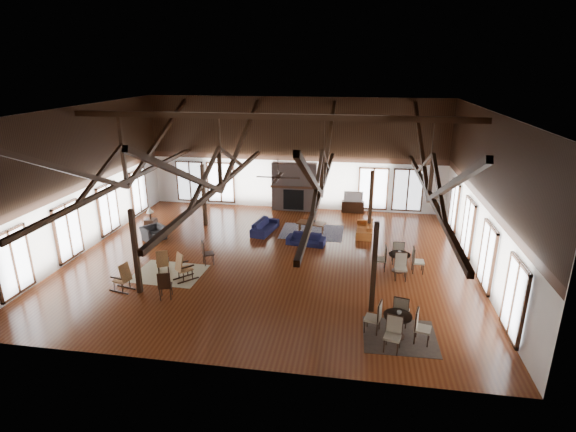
% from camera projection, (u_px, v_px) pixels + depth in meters
% --- Properties ---
extents(floor, '(16.00, 16.00, 0.00)m').
position_uv_depth(floor, '(271.00, 259.00, 18.45)').
color(floor, '#652F15').
rests_on(floor, ground).
extents(ceiling, '(16.00, 14.00, 0.02)m').
position_uv_depth(ceiling, '(269.00, 110.00, 16.52)').
color(ceiling, black).
rests_on(ceiling, wall_back).
extents(wall_back, '(16.00, 0.02, 6.00)m').
position_uv_depth(wall_back, '(295.00, 154.00, 24.03)').
color(wall_back, white).
rests_on(wall_back, floor).
extents(wall_front, '(16.00, 0.02, 6.00)m').
position_uv_depth(wall_front, '(214.00, 263.00, 10.94)').
color(wall_front, white).
rests_on(wall_front, floor).
extents(wall_left, '(0.02, 14.00, 6.00)m').
position_uv_depth(wall_left, '(82.00, 180.00, 18.67)').
color(wall_left, white).
rests_on(wall_left, floor).
extents(wall_right, '(0.02, 14.00, 6.00)m').
position_uv_depth(wall_right, '(486.00, 197.00, 16.30)').
color(wall_right, white).
rests_on(wall_right, floor).
extents(roof_truss, '(15.60, 14.07, 3.14)m').
position_uv_depth(roof_truss, '(270.00, 162.00, 17.15)').
color(roof_truss, black).
rests_on(roof_truss, wall_back).
extents(post_grid, '(8.16, 7.16, 3.05)m').
position_uv_depth(post_grid, '(271.00, 224.00, 17.96)').
color(post_grid, black).
rests_on(post_grid, floor).
extents(fireplace, '(2.50, 0.69, 2.60)m').
position_uv_depth(fireplace, '(294.00, 187.00, 24.27)').
color(fireplace, '#6E5C54').
rests_on(fireplace, floor).
extents(ceiling_fan, '(1.60, 1.60, 0.75)m').
position_uv_depth(ceiling_fan, '(278.00, 177.00, 16.24)').
color(ceiling_fan, black).
rests_on(ceiling_fan, roof_truss).
extents(sofa_navy_front, '(1.75, 0.86, 0.49)m').
position_uv_depth(sofa_navy_front, '(306.00, 239.00, 19.84)').
color(sofa_navy_front, '#151639').
rests_on(sofa_navy_front, floor).
extents(sofa_navy_left, '(2.02, 1.09, 0.56)m').
position_uv_depth(sofa_navy_left, '(265.00, 226.00, 21.30)').
color(sofa_navy_left, '#16173D').
rests_on(sofa_navy_left, floor).
extents(sofa_orange, '(1.94, 0.80, 0.56)m').
position_uv_depth(sofa_orange, '(365.00, 228.00, 21.05)').
color(sofa_orange, '#AE5921').
rests_on(sofa_orange, floor).
extents(coffee_table, '(1.41, 0.91, 0.50)m').
position_uv_depth(coffee_table, '(311.00, 224.00, 21.21)').
color(coffee_table, brown).
rests_on(coffee_table, floor).
extents(vase, '(0.24, 0.24, 0.20)m').
position_uv_depth(vase, '(313.00, 220.00, 21.20)').
color(vase, '#B2B2B2').
rests_on(vase, coffee_table).
extents(armchair, '(1.24, 1.27, 0.62)m').
position_uv_depth(armchair, '(153.00, 233.00, 20.40)').
color(armchair, '#28292B').
rests_on(armchair, floor).
extents(side_table_lamp, '(0.48, 0.48, 1.23)m').
position_uv_depth(side_table_lamp, '(151.00, 222.00, 21.27)').
color(side_table_lamp, black).
rests_on(side_table_lamp, floor).
extents(rocking_chair_a, '(0.67, 0.86, 0.98)m').
position_uv_depth(rocking_chair_a, '(163.00, 263.00, 16.98)').
color(rocking_chair_a, '#9F6D3C').
rests_on(rocking_chair_a, floor).
extents(rocking_chair_b, '(0.90, 0.92, 1.09)m').
position_uv_depth(rocking_chair_b, '(182.00, 267.00, 16.48)').
color(rocking_chair_b, '#9F6D3C').
rests_on(rocking_chair_b, floor).
extents(rocking_chair_c, '(0.89, 0.60, 1.05)m').
position_uv_depth(rocking_chair_c, '(123.00, 278.00, 15.71)').
color(rocking_chair_c, '#9F6D3C').
rests_on(rocking_chair_c, floor).
extents(side_chair_a, '(0.58, 0.58, 1.00)m').
position_uv_depth(side_chair_a, '(206.00, 251.00, 17.74)').
color(side_chair_a, black).
rests_on(side_chair_a, floor).
extents(side_chair_b, '(0.53, 0.53, 1.02)m').
position_uv_depth(side_chair_b, '(165.00, 284.00, 15.10)').
color(side_chair_b, black).
rests_on(side_chair_b, floor).
extents(cafe_table_near, '(1.96, 1.96, 1.00)m').
position_uv_depth(cafe_table_near, '(397.00, 322.00, 13.03)').
color(cafe_table_near, black).
rests_on(cafe_table_near, floor).
extents(cafe_table_far, '(1.89, 1.89, 0.99)m').
position_uv_depth(cafe_table_far, '(399.00, 259.00, 17.20)').
color(cafe_table_far, black).
rests_on(cafe_table_far, floor).
extents(cup_near, '(0.16, 0.16, 0.10)m').
position_uv_depth(cup_near, '(399.00, 313.00, 12.99)').
color(cup_near, '#B2B2B2').
rests_on(cup_near, cafe_table_near).
extents(cup_far, '(0.13, 0.13, 0.10)m').
position_uv_depth(cup_far, '(400.00, 252.00, 17.18)').
color(cup_far, '#B2B2B2').
rests_on(cup_far, cafe_table_far).
extents(tv_console, '(1.19, 0.45, 0.59)m').
position_uv_depth(tv_console, '(353.00, 207.00, 24.20)').
color(tv_console, black).
rests_on(tv_console, floor).
extents(television, '(1.01, 0.14, 0.58)m').
position_uv_depth(television, '(353.00, 196.00, 24.01)').
color(television, '#B2B2B2').
rests_on(television, tv_console).
extents(rug_tan, '(2.66, 2.13, 0.01)m').
position_uv_depth(rug_tan, '(169.00, 273.00, 17.16)').
color(rug_tan, tan).
rests_on(rug_tan, floor).
extents(rug_navy, '(2.93, 2.21, 0.01)m').
position_uv_depth(rug_navy, '(312.00, 232.00, 21.39)').
color(rug_navy, '#191946').
rests_on(rug_navy, floor).
extents(rug_dark, '(2.15, 1.96, 0.01)m').
position_uv_depth(rug_dark, '(400.00, 336.00, 13.20)').
color(rug_dark, black).
rests_on(rug_dark, floor).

